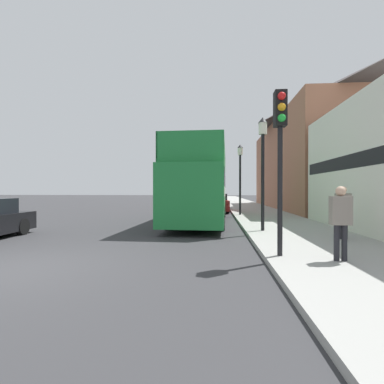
# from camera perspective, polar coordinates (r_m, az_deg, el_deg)

# --- Properties ---
(ground_plane) EXTENTS (144.00, 144.00, 0.00)m
(ground_plane) POSITION_cam_1_polar(r_m,az_deg,el_deg) (27.43, -4.50, -3.20)
(ground_plane) COLOR #333335
(sidewalk) EXTENTS (3.92, 108.00, 0.14)m
(sidewalk) POSITION_cam_1_polar(r_m,az_deg,el_deg) (24.30, 11.91, -3.51)
(sidewalk) COLOR #999993
(sidewalk) RESTS_ON ground_plane
(brick_terrace_rear) EXTENTS (6.00, 20.32, 10.15)m
(brick_terrace_rear) POSITION_cam_1_polar(r_m,az_deg,el_deg) (29.00, 20.83, 7.01)
(brick_terrace_rear) COLOR #9E664C
(brick_terrace_rear) RESTS_ON ground_plane
(tour_bus) EXTENTS (2.93, 10.53, 3.92)m
(tour_bus) POSITION_cam_1_polar(r_m,az_deg,el_deg) (15.95, 1.71, 0.57)
(tour_bus) COLOR #1E7A38
(tour_bus) RESTS_ON ground_plane
(parked_car_ahead_of_bus) EXTENTS (1.99, 4.41, 1.43)m
(parked_car_ahead_of_bus) POSITION_cam_1_polar(r_m,az_deg,el_deg) (23.29, 4.56, -2.16)
(parked_car_ahead_of_bus) COLOR maroon
(parked_car_ahead_of_bus) RESTS_ON ground_plane
(pedestrian_nearest) EXTENTS (0.44, 0.24, 1.66)m
(pedestrian_nearest) POSITION_cam_1_polar(r_m,az_deg,el_deg) (7.43, 26.45, -4.11)
(pedestrian_nearest) COLOR #232328
(pedestrian_nearest) RESTS_ON sidewalk
(pedestrian_second) EXTENTS (0.44, 0.24, 1.70)m
(pedestrian_second) POSITION_cam_1_polar(r_m,az_deg,el_deg) (10.80, 26.81, -2.61)
(pedestrian_second) COLOR #232328
(pedestrian_second) RESTS_ON sidewalk
(traffic_signal) EXTENTS (0.28, 0.42, 3.95)m
(traffic_signal) POSITION_cam_1_polar(r_m,az_deg,el_deg) (7.56, 16.47, 10.33)
(traffic_signal) COLOR black
(traffic_signal) RESTS_ON sidewalk
(lamp_post_nearest) EXTENTS (0.35, 0.35, 4.41)m
(lamp_post_nearest) POSITION_cam_1_polar(r_m,az_deg,el_deg) (12.03, 13.33, 7.46)
(lamp_post_nearest) COLOR black
(lamp_post_nearest) RESTS_ON sidewalk
(lamp_post_second) EXTENTS (0.35, 0.35, 4.48)m
(lamp_post_second) POSITION_cam_1_polar(r_m,az_deg,el_deg) (19.38, 9.15, 4.91)
(lamp_post_second) COLOR black
(lamp_post_second) RESTS_ON sidewalk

